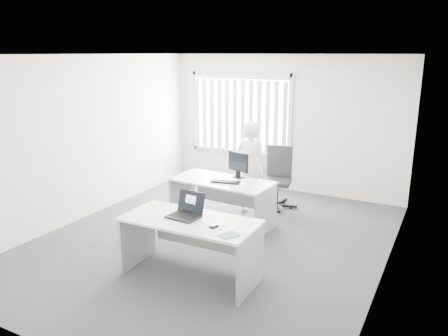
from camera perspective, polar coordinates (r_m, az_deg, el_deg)
The scene contains 18 objects.
ground at distance 6.88m, azimuth -1.45°, elevation -9.39°, with size 6.00×6.00×0.00m, color #414247.
wall_back at distance 9.12m, azimuth 7.89°, elevation 5.71°, with size 5.00×0.02×2.80m, color silver.
wall_front at distance 4.21m, azimuth -22.31°, elevation -6.09°, with size 5.00×0.02×2.80m, color silver.
wall_left at distance 7.95m, azimuth -17.42°, elevation 3.84°, with size 0.02×6.00×2.80m, color silver.
wall_right at distance 5.67m, azimuth 21.01°, elevation -0.74°, with size 0.02×6.00×2.80m, color silver.
ceiling at distance 6.28m, azimuth -1.62°, elevation 14.61°, with size 5.00×6.00×0.02m, color white.
window at distance 9.45m, azimuth 2.11°, elevation 7.07°, with size 2.32×0.06×1.76m, color #B7B8B3.
blinds at distance 9.40m, azimuth 1.95°, elevation 6.85°, with size 2.20×0.10×1.50m, color silver, non-canonical shape.
desk_near at distance 5.64m, azimuth -4.44°, elevation -8.77°, with size 1.75×0.85×0.79m.
desk_far at distance 7.32m, azimuth -0.28°, elevation -3.21°, with size 1.73×0.89×0.77m.
office_chair at distance 8.28m, azimuth 6.94°, elevation -2.63°, with size 0.76×0.76×1.14m.
person at distance 7.72m, azimuth 3.55°, elevation -0.05°, with size 0.62×0.41×1.69m, color white.
laptop at distance 5.56m, azimuth -5.38°, elevation -5.00°, with size 0.40×0.35×0.31m, color black, non-canonical shape.
paper_sheet at distance 5.30m, azimuth -1.66°, elevation -7.72°, with size 0.30×0.21×0.00m, color white.
mouse at distance 5.28m, azimuth -1.35°, elevation -7.58°, with size 0.06×0.10×0.04m, color silver, non-canonical shape.
booklet at distance 5.07m, azimuth 0.63°, elevation -8.73°, with size 0.16×0.23×0.01m, color silver.
keyboard at distance 7.12m, azimuth 0.16°, elevation -1.84°, with size 0.47×0.16×0.02m, color black.
monitor at distance 7.36m, azimuth 1.87°, elevation 0.40°, with size 0.44×0.13×0.44m, color black, non-canonical shape.
Camera 1 is at (3.12, -5.45, 2.82)m, focal length 35.00 mm.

